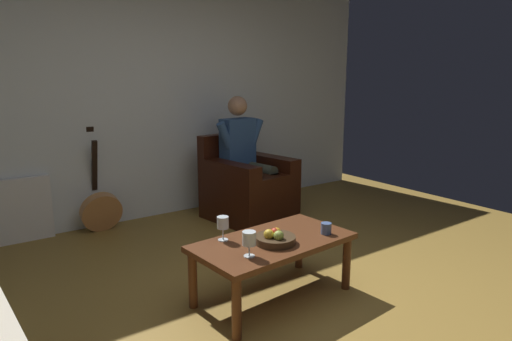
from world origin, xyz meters
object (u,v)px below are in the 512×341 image
object	(u,v)px
candle_jar	(326,228)
person_seated	(245,154)
coffee_table	(273,248)
wine_glass_far	(223,224)
guitar	(101,208)
fruit_bowl	(275,238)
wine_glass_near	(249,240)
armchair	(247,188)

from	to	relation	value
candle_jar	person_seated	bearing A→B (deg)	-105.68
person_seated	candle_jar	distance (m)	1.83
coffee_table	wine_glass_far	distance (m)	0.38
guitar	candle_jar	bearing A→B (deg)	113.04
person_seated	coffee_table	size ratio (longest dim) A/B	1.15
wine_glass_far	fruit_bowl	world-z (taller)	wine_glass_far
person_seated	wine_glass_near	world-z (taller)	person_seated
coffee_table	fruit_bowl	size ratio (longest dim) A/B	4.19
coffee_table	wine_glass_near	world-z (taller)	wine_glass_near
person_seated	wine_glass_far	xyz separation A→B (m)	(1.15, 1.43, -0.16)
fruit_bowl	candle_jar	distance (m)	0.41
wine_glass_far	candle_jar	size ratio (longest dim) A/B	2.10
armchair	wine_glass_near	xyz separation A→B (m)	(1.17, 1.74, 0.20)
guitar	fruit_bowl	distance (m)	2.22
wine_glass_far	fruit_bowl	distance (m)	0.36
armchair	coffee_table	size ratio (longest dim) A/B	0.81
fruit_bowl	candle_jar	world-z (taller)	fruit_bowl
armchair	wine_glass_far	size ratio (longest dim) A/B	5.48
wine_glass_far	guitar	bearing A→B (deg)	-81.65
armchair	candle_jar	world-z (taller)	armchair
guitar	wine_glass_near	bearing A→B (deg)	96.83
coffee_table	candle_jar	distance (m)	0.41
person_seated	wine_glass_near	bearing A→B (deg)	48.37
coffee_table	guitar	xyz separation A→B (m)	(0.56, -2.08, -0.14)
armchair	guitar	bearing A→B (deg)	-27.00
wine_glass_far	candle_jar	world-z (taller)	wine_glass_far
coffee_table	fruit_bowl	world-z (taller)	fruit_bowl
candle_jar	armchair	bearing A→B (deg)	-106.01
guitar	candle_jar	world-z (taller)	guitar
armchair	person_seated	xyz separation A→B (m)	(0.00, -0.02, 0.37)
fruit_bowl	coffee_table	bearing A→B (deg)	-117.09
wine_glass_near	fruit_bowl	size ratio (longest dim) A/B	0.60
armchair	fruit_bowl	xyz separation A→B (m)	(0.90, 1.66, 0.13)
guitar	wine_glass_near	size ratio (longest dim) A/B	6.44
coffee_table	wine_glass_near	bearing A→B (deg)	25.90
coffee_table	guitar	distance (m)	2.16
coffee_table	candle_jar	world-z (taller)	candle_jar
coffee_table	fruit_bowl	distance (m)	0.12
person_seated	guitar	size ratio (longest dim) A/B	1.26
person_seated	candle_jar	world-z (taller)	person_seated
person_seated	guitar	bearing A→B (deg)	-26.14
armchair	coffee_table	xyz separation A→B (m)	(0.87, 1.59, 0.04)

